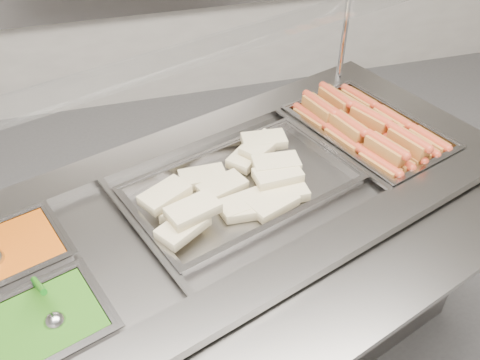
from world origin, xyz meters
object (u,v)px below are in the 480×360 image
object	(u,v)px
steam_counter	(229,284)
pan_wraps	(243,191)
sneeze_guard	(184,59)
pan_hotdogs	(367,137)
serving_spoon	(52,316)

from	to	relation	value
steam_counter	pan_wraps	xyz separation A→B (m)	(0.05, 0.02, 0.39)
steam_counter	sneeze_guard	size ratio (longest dim) A/B	1.24
sneeze_guard	pan_wraps	bearing A→B (deg)	-55.25
steam_counter	pan_wraps	size ratio (longest dim) A/B	2.65
pan_wraps	steam_counter	bearing A→B (deg)	-160.60
sneeze_guard	pan_wraps	xyz separation A→B (m)	(0.12, -0.17, -0.36)
pan_hotdogs	steam_counter	bearing A→B (deg)	-160.60
pan_wraps	serving_spoon	bearing A→B (deg)	-148.08
sneeze_guard	steam_counter	bearing A→B (deg)	-70.60
pan_hotdogs	pan_wraps	size ratio (longest dim) A/B	0.82
steam_counter	pan_hotdogs	bearing A→B (deg)	19.40
pan_hotdogs	serving_spoon	size ratio (longest dim) A/B	3.63
sneeze_guard	pan_wraps	distance (m)	0.41
pan_hotdogs	serving_spoon	xyz separation A→B (m)	(-1.03, -0.51, 0.05)
steam_counter	serving_spoon	xyz separation A→B (m)	(-0.49, -0.32, 0.42)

